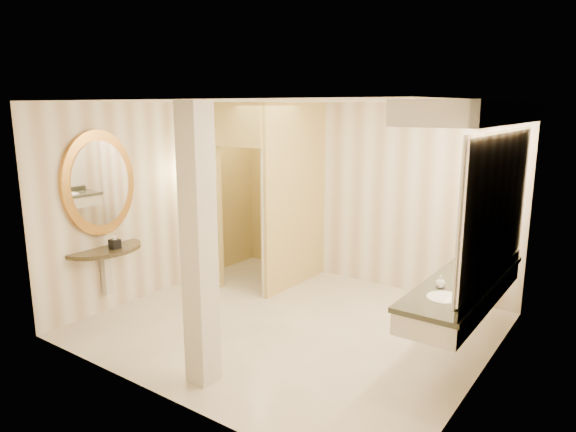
# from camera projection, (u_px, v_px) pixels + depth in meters

# --- Properties ---
(floor) EXTENTS (4.50, 4.50, 0.00)m
(floor) POSITION_uv_depth(u_px,v_px,m) (290.00, 324.00, 6.35)
(floor) COLOR #EEE3CE
(floor) RESTS_ON ground
(ceiling) EXTENTS (4.50, 4.50, 0.00)m
(ceiling) POSITION_uv_depth(u_px,v_px,m) (291.00, 101.00, 5.78)
(ceiling) COLOR white
(ceiling) RESTS_ON wall_back
(wall_back) EXTENTS (4.50, 0.02, 2.70)m
(wall_back) POSITION_uv_depth(u_px,v_px,m) (368.00, 195.00, 7.65)
(wall_back) COLOR white
(wall_back) RESTS_ON floor
(wall_front) EXTENTS (4.50, 0.02, 2.70)m
(wall_front) POSITION_uv_depth(u_px,v_px,m) (159.00, 258.00, 4.47)
(wall_front) COLOR white
(wall_front) RESTS_ON floor
(wall_left) EXTENTS (0.02, 4.00, 2.70)m
(wall_left) POSITION_uv_depth(u_px,v_px,m) (162.00, 198.00, 7.34)
(wall_left) COLOR white
(wall_left) RESTS_ON floor
(wall_right) EXTENTS (0.02, 4.00, 2.70)m
(wall_right) POSITION_uv_depth(u_px,v_px,m) (487.00, 248.00, 4.79)
(wall_right) COLOR white
(wall_right) RESTS_ON floor
(toilet_closet) EXTENTS (1.50, 1.55, 2.70)m
(toilet_closet) POSITION_uv_depth(u_px,v_px,m) (266.00, 194.00, 7.46)
(toilet_closet) COLOR #EFE07D
(toilet_closet) RESTS_ON floor
(wall_sconce) EXTENTS (0.14, 0.14, 0.42)m
(wall_sconce) POSITION_uv_depth(u_px,v_px,m) (199.00, 170.00, 7.41)
(wall_sconce) COLOR #B98D3B
(wall_sconce) RESTS_ON toilet_closet
(vanity) EXTENTS (0.75, 2.54, 2.09)m
(vanity) POSITION_uv_depth(u_px,v_px,m) (473.00, 209.00, 5.20)
(vanity) COLOR beige
(vanity) RESTS_ON floor
(console_shelf) EXTENTS (1.02, 1.02, 1.96)m
(console_shelf) POSITION_uv_depth(u_px,v_px,m) (101.00, 211.00, 6.49)
(console_shelf) COLOR black
(console_shelf) RESTS_ON floor
(pillar) EXTENTS (0.25, 0.25, 2.70)m
(pillar) POSITION_uv_depth(u_px,v_px,m) (199.00, 248.00, 4.78)
(pillar) COLOR beige
(pillar) RESTS_ON floor
(tissue_box) EXTENTS (0.12, 0.12, 0.12)m
(tissue_box) POSITION_uv_depth(u_px,v_px,m) (115.00, 244.00, 6.50)
(tissue_box) COLOR black
(tissue_box) RESTS_ON console_shelf
(toilet) EXTENTS (0.48, 0.79, 0.78)m
(toilet) POSITION_uv_depth(u_px,v_px,m) (287.00, 250.00, 8.20)
(toilet) COLOR white
(toilet) RESTS_ON floor
(soap_bottle_a) EXTENTS (0.06, 0.07, 0.12)m
(soap_bottle_a) POSITION_uv_depth(u_px,v_px,m) (469.00, 266.00, 5.61)
(soap_bottle_a) COLOR beige
(soap_bottle_a) RESTS_ON vanity
(soap_bottle_b) EXTENTS (0.11, 0.11, 0.13)m
(soap_bottle_b) POSITION_uv_depth(u_px,v_px,m) (441.00, 282.00, 5.10)
(soap_bottle_b) COLOR silver
(soap_bottle_b) RESTS_ON vanity
(soap_bottle_c) EXTENTS (0.08, 0.08, 0.19)m
(soap_bottle_c) POSITION_uv_depth(u_px,v_px,m) (466.00, 268.00, 5.43)
(soap_bottle_c) COLOR #C6B28C
(soap_bottle_c) RESTS_ON vanity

